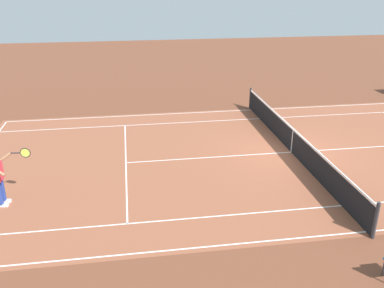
% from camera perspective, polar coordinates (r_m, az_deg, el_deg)
% --- Properties ---
extents(ground_plane, '(60.00, 60.00, 0.00)m').
position_cam_1_polar(ground_plane, '(16.90, 13.28, -1.09)').
color(ground_plane, brown).
extents(court_slab, '(24.20, 11.40, 0.00)m').
position_cam_1_polar(court_slab, '(16.90, 13.28, -1.08)').
color(court_slab, '#935138').
rests_on(court_slab, ground_plane).
extents(court_line_markings, '(23.85, 11.05, 0.01)m').
position_cam_1_polar(court_line_markings, '(16.90, 13.28, -1.08)').
color(court_line_markings, white).
rests_on(court_line_markings, ground_plane).
extents(tennis_net, '(0.10, 11.70, 1.08)m').
position_cam_1_polar(tennis_net, '(16.72, 13.43, 0.46)').
color(tennis_net, '#2D2D33').
rests_on(tennis_net, ground_plane).
extents(tennis_ball, '(0.07, 0.07, 0.07)m').
position_cam_1_polar(tennis_ball, '(16.92, 13.81, -0.99)').
color(tennis_ball, '#CCE01E').
rests_on(tennis_ball, ground_plane).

